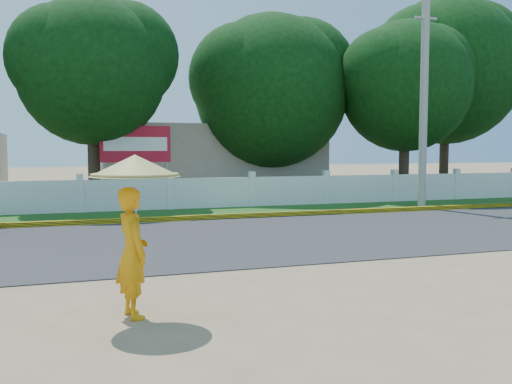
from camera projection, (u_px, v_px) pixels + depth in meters
ground at (296, 280)px, 9.31m from camera, size 120.00×120.00×0.00m
road at (222, 238)px, 13.56m from camera, size 60.00×7.00×0.02m
grass_verge at (179, 214)px, 18.51m from camera, size 60.00×3.50×0.03m
curb at (190, 218)px, 16.90m from camera, size 40.00×0.18×0.16m
fence at (170, 194)px, 19.83m from camera, size 40.00×0.10×1.10m
building_near at (206, 160)px, 27.13m from camera, size 10.00×6.00×3.20m
utility_pole at (424, 103)px, 20.15m from camera, size 0.28×0.28×7.50m
monk_with_parasol at (134, 212)px, 7.19m from camera, size 1.14×1.14×2.07m
billboard at (136, 148)px, 20.41m from camera, size 2.50×0.13×2.95m
tree_row at (280, 81)px, 24.16m from camera, size 40.99×8.48×9.45m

